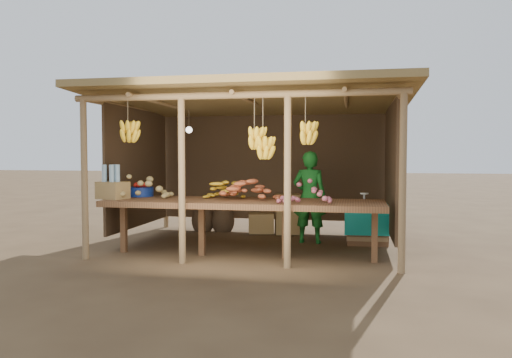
# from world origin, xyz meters

# --- Properties ---
(ground) EXTENTS (60.00, 60.00, 0.00)m
(ground) POSITION_xyz_m (0.00, 0.00, 0.00)
(ground) COLOR brown
(ground) RESTS_ON ground
(stall_structure) EXTENTS (4.70, 3.50, 2.43)m
(stall_structure) POSITION_xyz_m (-0.06, -0.14, 1.90)
(stall_structure) COLOR #96754D
(stall_structure) RESTS_ON ground
(counter) EXTENTS (3.90, 1.05, 0.80)m
(counter) POSITION_xyz_m (0.00, -0.95, 0.74)
(counter) COLOR brown
(counter) RESTS_ON ground
(potato_heap) EXTENTS (1.06, 0.86, 0.36)m
(potato_heap) POSITION_xyz_m (-1.62, -0.89, 0.98)
(potato_heap) COLOR tan
(potato_heap) RESTS_ON counter
(sweet_potato_heap) EXTENTS (0.87, 0.54, 0.35)m
(sweet_potato_heap) POSITION_xyz_m (0.06, -0.85, 0.98)
(sweet_potato_heap) COLOR #C05931
(sweet_potato_heap) RESTS_ON counter
(onion_heap) EXTENTS (0.78, 0.58, 0.35)m
(onion_heap) POSITION_xyz_m (0.90, -1.21, 0.98)
(onion_heap) COLOR #AA5261
(onion_heap) RESTS_ON counter
(banana_pile) EXTENTS (0.65, 0.50, 0.35)m
(banana_pile) POSITION_xyz_m (-0.31, -0.62, 0.97)
(banana_pile) COLOR gold
(banana_pile) RESTS_ON counter
(tomato_basin) EXTENTS (0.40, 0.40, 0.21)m
(tomato_basin) POSITION_xyz_m (-1.69, -0.62, 0.89)
(tomato_basin) COLOR navy
(tomato_basin) RESTS_ON counter
(bottle_box) EXTENTS (0.46, 0.41, 0.50)m
(bottle_box) POSITION_xyz_m (-1.90, -1.08, 0.99)
(bottle_box) COLOR olive
(bottle_box) RESTS_ON counter
(vendor) EXTENTS (0.57, 0.40, 1.49)m
(vendor) POSITION_xyz_m (0.82, 0.35, 0.75)
(vendor) COLOR #176820
(vendor) RESTS_ON ground
(tarp_crate) EXTENTS (0.73, 0.63, 0.84)m
(tarp_crate) POSITION_xyz_m (1.73, 0.44, 0.34)
(tarp_crate) COLOR brown
(tarp_crate) RESTS_ON ground
(carton_stack) EXTENTS (1.02, 0.47, 0.71)m
(carton_stack) POSITION_xyz_m (0.21, 1.07, 0.31)
(carton_stack) COLOR olive
(carton_stack) RESTS_ON ground
(burlap_sacks) EXTENTS (0.82, 0.43, 0.58)m
(burlap_sacks) POSITION_xyz_m (-1.06, 1.20, 0.25)
(burlap_sacks) COLOR #4D3824
(burlap_sacks) RESTS_ON ground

